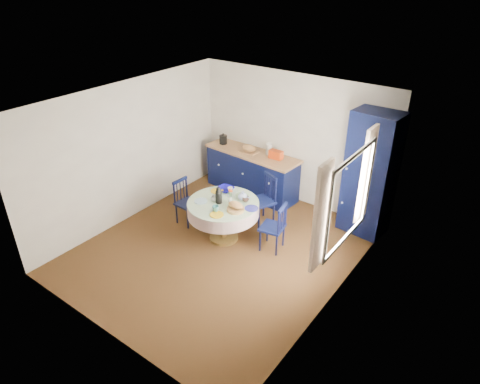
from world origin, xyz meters
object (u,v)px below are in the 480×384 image
Objects in this scene: pantry_cabinet at (370,174)px; mug_a at (215,198)px; mug_c at (246,199)px; mug_d at (230,190)px; chair_far at (263,199)px; dining_table at (224,209)px; chair_right at (274,227)px; kitchen_counter at (252,172)px; mug_b at (216,209)px; chair_left at (186,201)px; cobalt_bowl at (226,189)px.

mug_a is at bearing -132.56° from pantry_cabinet.
mug_d is at bearing 164.65° from mug_c.
chair_far reaches higher than mug_d.
pantry_cabinet reaches higher than chair_far.
dining_table reaches higher than chair_right.
pantry_cabinet is (2.37, 0.04, 0.63)m from kitchen_counter.
mug_b is at bearing -125.09° from pantry_cabinet.
mug_b is 0.93× the size of mug_c.
pantry_cabinet is 2.62× the size of chair_left.
chair_right is at bearing -20.51° from chair_far.
pantry_cabinet reaches higher than chair_right.
pantry_cabinet is at bearing 4.73° from kitchen_counter.
mug_c is (-0.57, -0.02, 0.33)m from chair_right.
dining_table reaches higher than cobalt_bowl.
mug_c is (0.42, 0.29, -0.00)m from mug_a.
chair_far is 1.02m from mug_a.
mug_c is at bearing -62.36° from chair_far.
mug_a is 1.30× the size of mug_d.
kitchen_counter is 2.39× the size of chair_right.
mug_c is at bearing -76.70° from chair_left.
mug_b is at bearing -65.01° from cobalt_bowl.
chair_left is at bearing 161.26° from mug_b.
chair_right is 9.27× the size of mug_d.
mug_b is at bearing -105.83° from chair_left.
mug_a is (0.43, -1.70, 0.31)m from kitchen_counter.
dining_table is at bearing 103.98° from mug_b.
pantry_cabinet reaches higher than cobalt_bowl.
pantry_cabinet reaches higher than chair_left.
mug_b is at bearing -76.02° from dining_table.
chair_left reaches higher than cobalt_bowl.
mug_d is 0.33× the size of cobalt_bowl.
pantry_cabinet is 2.51m from dining_table.
mug_b is (-0.16, -1.15, 0.30)m from chair_far.
chair_far reaches higher than cobalt_bowl.
chair_left reaches higher than mug_a.
chair_left is at bearing -169.60° from mug_c.
mug_c is 0.42m from mug_d.
chair_right is at bearing 17.01° from mug_a.
mug_a is 1.11× the size of mug_b.
cobalt_bowl is at bearing -106.81° from chair_far.
chair_left is 0.97× the size of chair_right.
dining_table reaches higher than chair_left.
kitchen_counter reaches higher than mug_a.
dining_table is at bearing -69.21° from mug_d.
chair_far is 1.08× the size of chair_right.
chair_left is 1.23m from mug_c.
mug_d is at bearing 87.42° from mug_a.
mug_b is (-0.76, -0.56, 0.34)m from chair_right.
dining_table is 0.40m from mug_c.
pantry_cabinet is 18.16× the size of mug_a.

